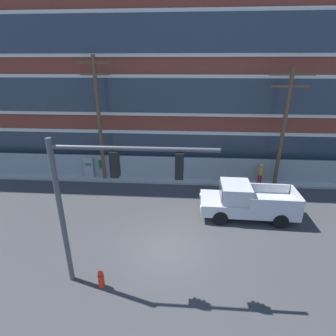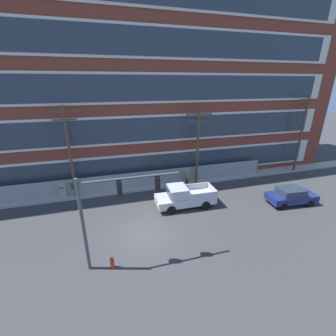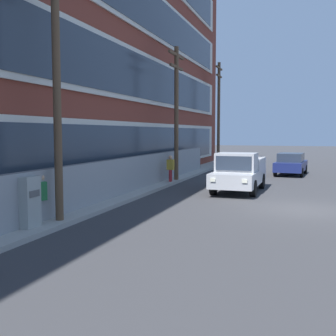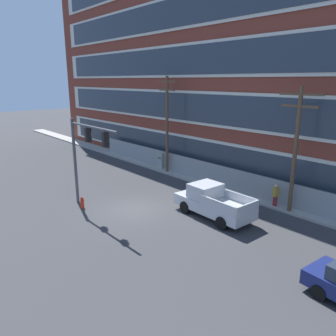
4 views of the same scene
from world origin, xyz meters
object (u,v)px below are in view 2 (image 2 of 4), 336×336
object	(u,v)px
utility_pole_near_corner	(69,150)
utility_pole_midblock	(198,144)
pedestrian_near_cabinet	(73,187)
sedan_navy	(291,196)
pedestrian_by_fence	(187,176)
utility_pole_far_east	(302,131)
fire_hydrant	(112,262)
pickup_truck_silver	(184,197)
electrical_cabinet	(63,190)
traffic_signal_mast	(112,203)

from	to	relation	value
utility_pole_near_corner	utility_pole_midblock	xyz separation A→B (m)	(12.45, -0.16, -0.28)
pedestrian_near_cabinet	sedan_navy	bearing A→B (deg)	-19.96
pedestrian_near_cabinet	pedestrian_by_fence	size ratio (longest dim) A/B	1.00
utility_pole_near_corner	utility_pole_far_east	world-z (taller)	utility_pole_far_east
utility_pole_near_corner	fire_hydrant	xyz separation A→B (m)	(2.89, -10.02, -4.44)
pedestrian_by_fence	pickup_truck_silver	bearing A→B (deg)	-113.88
utility_pole_midblock	pedestrian_near_cabinet	world-z (taller)	utility_pole_midblock
utility_pole_near_corner	electrical_cabinet	size ratio (longest dim) A/B	5.12
sedan_navy	utility_pole_midblock	world-z (taller)	utility_pole_midblock
traffic_signal_mast	utility_pole_near_corner	size ratio (longest dim) A/B	0.68
pickup_truck_silver	utility_pole_midblock	xyz separation A→B (m)	(2.95, 4.23, 3.59)
utility_pole_midblock	pickup_truck_silver	bearing A→B (deg)	-124.93
pickup_truck_silver	fire_hydrant	bearing A→B (deg)	-139.57
electrical_cabinet	fire_hydrant	size ratio (longest dim) A/B	2.19
traffic_signal_mast	utility_pole_far_east	xyz separation A→B (m)	(22.65, 9.69, 0.84)
traffic_signal_mast	sedan_navy	world-z (taller)	traffic_signal_mast
utility_pole_near_corner	pedestrian_near_cabinet	world-z (taller)	utility_pole_near_corner
utility_pole_near_corner	electrical_cabinet	bearing A→B (deg)	165.20
sedan_navy	pedestrian_by_fence	xyz separation A→B (m)	(-7.79, 6.47, 0.18)
traffic_signal_mast	electrical_cabinet	world-z (taller)	traffic_signal_mast
pickup_truck_silver	electrical_cabinet	bearing A→B (deg)	156.26
pickup_truck_silver	pedestrian_near_cabinet	distance (m)	10.95
sedan_navy	pedestrian_by_fence	size ratio (longest dim) A/B	2.66
utility_pole_near_corner	fire_hydrant	world-z (taller)	utility_pole_near_corner
traffic_signal_mast	fire_hydrant	size ratio (longest dim) A/B	7.62
sedan_navy	pedestrian_by_fence	distance (m)	10.13
traffic_signal_mast	utility_pole_near_corner	xyz separation A→B (m)	(-3.21, 9.70, 0.59)
utility_pole_near_corner	pedestrian_by_fence	world-z (taller)	utility_pole_near_corner
utility_pole_near_corner	traffic_signal_mast	bearing A→B (deg)	-71.72
utility_pole_midblock	electrical_cabinet	size ratio (longest dim) A/B	4.73
traffic_signal_mast	utility_pole_far_east	world-z (taller)	utility_pole_far_east
traffic_signal_mast	utility_pole_midblock	distance (m)	13.29
pickup_truck_silver	fire_hydrant	size ratio (longest dim) A/B	6.90
pedestrian_by_fence	fire_hydrant	bearing A→B (deg)	-130.67
sedan_navy	utility_pole_near_corner	bearing A→B (deg)	160.99
utility_pole_near_corner	fire_hydrant	size ratio (longest dim) A/B	11.23
electrical_cabinet	pedestrian_near_cabinet	bearing A→B (deg)	9.54
sedan_navy	electrical_cabinet	xyz separation A→B (m)	(-20.38, 6.92, 0.06)
utility_pole_far_east	utility_pole_midblock	bearing A→B (deg)	-179.37
pedestrian_by_fence	pedestrian_near_cabinet	bearing A→B (deg)	177.02
electrical_cabinet	pedestrian_by_fence	world-z (taller)	electrical_cabinet
pedestrian_by_fence	sedan_navy	bearing A→B (deg)	-39.70
traffic_signal_mast	utility_pole_near_corner	distance (m)	10.24
utility_pole_far_east	pickup_truck_silver	bearing A→B (deg)	-165.03
utility_pole_midblock	utility_pole_near_corner	bearing A→B (deg)	179.26
utility_pole_far_east	fire_hydrant	distance (m)	25.49
utility_pole_far_east	pedestrian_near_cabinet	xyz separation A→B (m)	(-26.16, 0.49, -4.10)
electrical_cabinet	pedestrian_by_fence	size ratio (longest dim) A/B	1.01
utility_pole_far_east	utility_pole_near_corner	bearing A→B (deg)	179.97
pickup_truck_silver	electrical_cabinet	size ratio (longest dim) A/B	3.15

